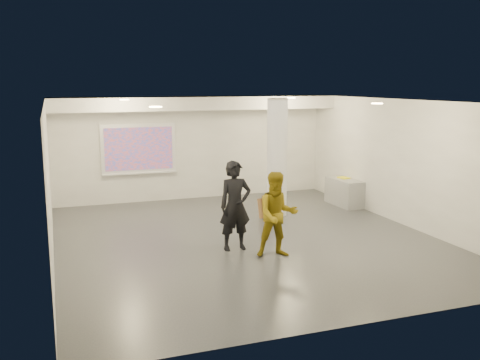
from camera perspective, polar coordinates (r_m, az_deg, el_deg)
name	(u,v)px	position (r m, az deg, el deg)	size (l,w,h in m)	color
floor	(246,239)	(11.81, 0.65, -6.31)	(8.00, 9.00, 0.01)	#36383D
ceiling	(246,101)	(11.32, 0.68, 8.40)	(8.00, 9.00, 0.01)	silver
wall_back	(193,148)	(15.72, -5.00, 3.44)	(8.00, 0.01, 3.00)	silver
wall_front	(360,223)	(7.50, 12.64, -4.49)	(8.00, 0.01, 3.00)	silver
wall_left	(49,183)	(10.78, -19.71, -0.33)	(0.01, 9.00, 3.00)	silver
wall_right	(403,163)	(13.37, 16.99, 1.80)	(0.01, 9.00, 3.00)	silver
soffit_band	(198,103)	(15.09, -4.55, 8.18)	(8.00, 1.10, 0.36)	silver
downlight_nw	(124,100)	(13.23, -12.24, 8.37)	(0.22, 0.22, 0.02)	#FFDA8D
downlight_ne	(291,98)	(14.47, 5.51, 8.71)	(0.22, 0.22, 0.02)	#FFDA8D
downlight_sw	(155,107)	(9.28, -9.01, 7.72)	(0.22, 0.22, 0.02)	#FFDA8D
downlight_se	(377,103)	(10.98, 14.42, 7.91)	(0.22, 0.22, 0.02)	#FFDA8D
column	(277,158)	(13.67, 3.97, 2.41)	(0.52, 0.52, 3.00)	white
projection_screen	(139,149)	(15.36, -10.76, 3.23)	(2.10, 0.13, 1.42)	white
credenza	(344,192)	(15.19, 11.06, -1.28)	(0.53, 1.27, 0.74)	gray
postit_pad	(344,178)	(15.25, 11.01, 0.24)	(0.23, 0.31, 0.03)	#FFFA15
cardboard_back	(271,206)	(13.66, 3.32, -2.75)	(0.54, 0.05, 0.58)	olive
cardboard_front	(265,207)	(13.63, 2.72, -2.94)	(0.46, 0.05, 0.50)	olive
woman	(235,206)	(10.87, -0.51, -2.77)	(0.67, 0.44, 1.84)	black
man	(277,215)	(10.48, 4.01, -3.71)	(0.82, 0.64, 1.69)	olive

